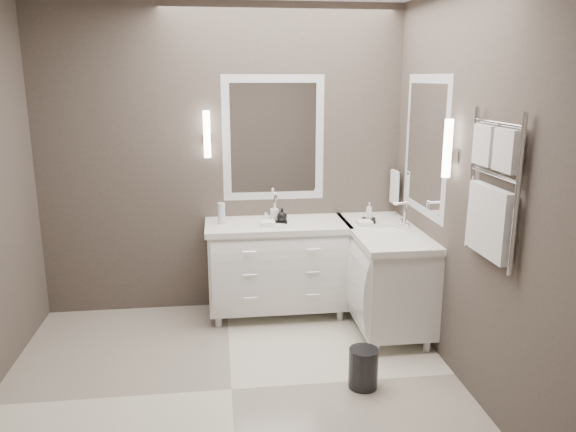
{
  "coord_description": "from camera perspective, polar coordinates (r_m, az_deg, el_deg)",
  "views": [
    {
      "loc": [
        -0.05,
        -3.46,
        2.08
      ],
      "look_at": [
        0.48,
        0.7,
        1.04
      ],
      "focal_mm": 35.0,
      "sensor_mm": 36.0,
      "label": 1
    }
  ],
  "objects": [
    {
      "name": "soap_bottle_c",
      "position": [
        4.93,
        8.24,
        0.52
      ],
      "size": [
        0.06,
        0.06,
        0.15
      ],
      "primitive_type": "imported",
      "rotation": [
        0.0,
        0.0,
        -0.0
      ],
      "color": "white",
      "rests_on": "amenity_tray_right"
    },
    {
      "name": "sconce_right",
      "position": [
        4.03,
        15.9,
        6.51
      ],
      "size": [
        0.06,
        0.06,
        0.4
      ],
      "color": "white",
      "rests_on": "wall_right"
    },
    {
      "name": "wall_right",
      "position": [
        3.9,
        17.99,
        2.52
      ],
      "size": [
        0.01,
        3.0,
        2.7
      ],
      "primitive_type": "cube",
      "color": "#4A413B",
      "rests_on": "floor"
    },
    {
      "name": "vanity_right",
      "position": [
        4.84,
        9.72,
        -5.46
      ],
      "size": [
        0.59,
        1.24,
        0.97
      ],
      "color": "white",
      "rests_on": "floor"
    },
    {
      "name": "mirror_back",
      "position": [
        5.0,
        -1.49,
        7.89
      ],
      "size": [
        0.9,
        0.02,
        1.1
      ],
      "color": "white",
      "rests_on": "wall_back"
    },
    {
      "name": "amenity_tray_right",
      "position": [
        4.95,
        8.21,
        -0.43
      ],
      "size": [
        0.15,
        0.17,
        0.02
      ],
      "primitive_type": "cube",
      "rotation": [
        0.0,
        0.0,
        -0.24
      ],
      "color": "black",
      "rests_on": "vanity_right"
    },
    {
      "name": "floor",
      "position": [
        4.04,
        -5.76,
        -17.17
      ],
      "size": [
        3.2,
        3.0,
        0.01
      ],
      "primitive_type": "cube",
      "color": "white",
      "rests_on": "ground"
    },
    {
      "name": "towel_ladder",
      "position": [
        3.52,
        19.96,
        1.88
      ],
      "size": [
        0.06,
        0.58,
        0.9
      ],
      "color": "white",
      "rests_on": "wall_right"
    },
    {
      "name": "water_bottle",
      "position": [
        4.84,
        -6.78,
        0.27
      ],
      "size": [
        0.07,
        0.07,
        0.18
      ],
      "primitive_type": "cylinder",
      "rotation": [
        0.0,
        0.0,
        0.1
      ],
      "color": "silver",
      "rests_on": "vanity_back"
    },
    {
      "name": "soap_bottle_a",
      "position": [
        4.85,
        -1.38,
        0.44
      ],
      "size": [
        0.07,
        0.07,
        0.14
      ],
      "primitive_type": "imported",
      "rotation": [
        0.0,
        0.0,
        0.14
      ],
      "color": "white",
      "rests_on": "amenity_tray_back"
    },
    {
      "name": "waste_bin",
      "position": [
        4.01,
        7.65,
        -15.06
      ],
      "size": [
        0.25,
        0.25,
        0.28
      ],
      "primitive_type": "cylinder",
      "rotation": [
        0.0,
        0.0,
        -0.26
      ],
      "color": "black",
      "rests_on": "floor"
    },
    {
      "name": "soap_bottle_b",
      "position": [
        4.81,
        -0.61,
        0.16
      ],
      "size": [
        0.12,
        0.12,
        0.11
      ],
      "primitive_type": "imported",
      "rotation": [
        0.0,
        0.0,
        -0.38
      ],
      "color": "black",
      "rests_on": "amenity_tray_back"
    },
    {
      "name": "towel_bar_corner",
      "position": [
        5.17,
        10.77,
        2.97
      ],
      "size": [
        0.03,
        0.22,
        0.3
      ],
      "color": "white",
      "rests_on": "wall_right"
    },
    {
      "name": "amenity_tray_back",
      "position": [
        4.86,
        -1.0,
        -0.56
      ],
      "size": [
        0.16,
        0.13,
        0.02
      ],
      "primitive_type": "cube",
      "rotation": [
        0.0,
        0.0,
        -0.07
      ],
      "color": "black",
      "rests_on": "vanity_back"
    },
    {
      "name": "vanity_back",
      "position": [
        4.97,
        -1.11,
        -4.73
      ],
      "size": [
        1.24,
        0.59,
        0.97
      ],
      "color": "white",
      "rests_on": "floor"
    },
    {
      "name": "mirror_right",
      "position": [
        4.6,
        13.78,
        6.96
      ],
      "size": [
        0.02,
        0.9,
        1.1
      ],
      "color": "white",
      "rests_on": "wall_right"
    },
    {
      "name": "sconce_back",
      "position": [
        4.91,
        -8.24,
        8.14
      ],
      "size": [
        0.06,
        0.06,
        0.4
      ],
      "color": "white",
      "rests_on": "wall_back"
    },
    {
      "name": "wall_front",
      "position": [
        2.09,
        -5.45,
        -6.51
      ],
      "size": [
        3.2,
        0.01,
        2.7
      ],
      "primitive_type": "cube",
      "color": "#4A413B",
      "rests_on": "floor"
    },
    {
      "name": "wall_back",
      "position": [
        5.02,
        -6.64,
        5.52
      ],
      "size": [
        3.2,
        0.01,
        2.7
      ],
      "primitive_type": "cube",
      "color": "#4A413B",
      "rests_on": "floor"
    }
  ]
}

